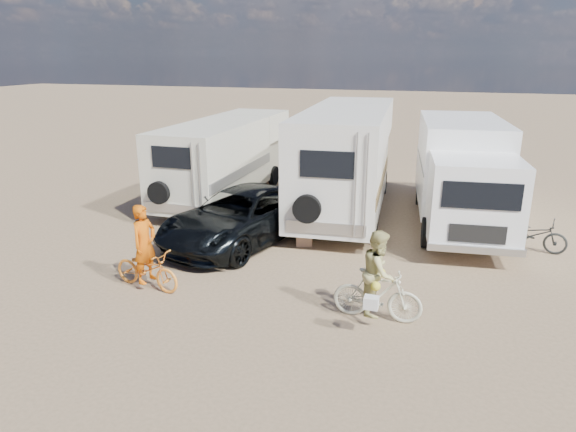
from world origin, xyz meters
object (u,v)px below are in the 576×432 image
(box_truck, at_px, (463,176))
(dark_suv, at_px, (242,216))
(bike_parked, at_px, (532,234))
(cooler, at_px, (239,219))
(bike_man, at_px, (147,269))
(rv_left, at_px, (226,160))
(bike_woman, at_px, (377,295))
(rv_main, at_px, (347,161))
(crate, at_px, (304,239))
(rider_man, at_px, (145,251))
(rider_woman, at_px, (378,280))

(box_truck, distance_m, dark_suv, 7.16)
(bike_parked, height_order, cooler, bike_parked)
(bike_man, bearing_deg, rv_left, 20.32)
(dark_suv, height_order, bike_man, dark_suv)
(bike_man, relative_size, bike_woman, 0.98)
(bike_man, xyz_separation_m, bike_woman, (5.47, 0.11, 0.08))
(cooler, bearing_deg, box_truck, 29.95)
(rv_main, relative_size, bike_man, 4.80)
(rv_left, xyz_separation_m, bike_woman, (6.94, -7.95, -0.94))
(bike_man, distance_m, bike_woman, 5.47)
(rv_left, relative_size, box_truck, 1.09)
(bike_parked, distance_m, crate, 6.50)
(bike_woman, height_order, rider_man, rider_man)
(bike_parked, bearing_deg, rider_man, 132.85)
(bike_woman, bearing_deg, bike_man, 92.11)
(rv_left, bearing_deg, bike_parked, -14.00)
(rider_woman, bearing_deg, rv_main, 17.14)
(rider_man, bearing_deg, cooler, 6.89)
(dark_suv, relative_size, cooler, 10.87)
(dark_suv, bearing_deg, bike_parked, 28.20)
(box_truck, distance_m, crate, 5.60)
(box_truck, xyz_separation_m, bike_woman, (-1.66, -7.06, -1.10))
(rv_main, bearing_deg, rider_woman, -77.98)
(bike_man, bearing_deg, bike_woman, -78.90)
(rv_left, distance_m, bike_woman, 10.59)
(bike_man, relative_size, rider_man, 0.97)
(dark_suv, height_order, bike_parked, dark_suv)
(rv_left, height_order, cooler, rv_left)
(bike_parked, bearing_deg, rv_left, 88.13)
(box_truck, xyz_separation_m, dark_suv, (-6.19, -3.49, -0.88))
(rider_man, relative_size, cooler, 3.65)
(box_truck, bearing_deg, dark_suv, -156.46)
(rider_woman, xyz_separation_m, cooler, (-5.20, 4.90, -0.69))
(rider_man, xyz_separation_m, bike_parked, (9.11, 5.45, -0.46))
(rider_woman, bearing_deg, dark_suv, 52.70)
(box_truck, height_order, cooler, box_truck)
(cooler, height_order, crate, cooler)
(dark_suv, bearing_deg, cooler, 132.87)
(box_truck, xyz_separation_m, bike_man, (-7.13, -7.17, -1.18))
(bike_woman, bearing_deg, cooler, 47.70)
(bike_woman, bearing_deg, dark_suv, 52.70)
(rv_left, distance_m, rider_man, 8.21)
(bike_woman, relative_size, crate, 4.04)
(rider_woman, bearing_deg, rider_man, 92.11)
(bike_parked, bearing_deg, cooler, 104.85)
(box_truck, relative_size, rider_man, 3.95)
(rider_man, bearing_deg, box_truck, -34.86)
(rv_main, distance_m, rider_woman, 8.02)
(dark_suv, distance_m, rider_man, 3.80)
(rv_left, height_order, rider_man, rv_left)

